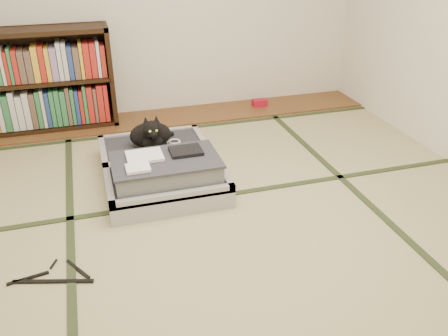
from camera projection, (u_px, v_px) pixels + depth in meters
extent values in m
plane|color=#C4B583|center=(232.00, 227.00, 3.05)|extent=(4.50, 4.50, 0.00)
cube|color=brown|center=(172.00, 117.00, 4.75)|extent=(4.00, 0.50, 0.02)
cube|color=#AE0D25|center=(259.00, 103.00, 4.99)|extent=(0.15, 0.09, 0.07)
cube|color=#2D381E|center=(71.00, 255.00, 2.80)|extent=(0.05, 4.50, 0.01)
cube|color=#2D381E|center=(369.00, 203.00, 3.31)|extent=(0.05, 4.50, 0.01)
cube|color=#2D381E|center=(215.00, 196.00, 3.39)|extent=(4.00, 0.05, 0.01)
cube|color=#2D381E|center=(178.00, 129.00, 4.49)|extent=(4.00, 0.05, 0.01)
cube|color=black|center=(110.00, 75.00, 4.45)|extent=(0.04, 0.33, 0.93)
cube|color=black|center=(40.00, 127.00, 4.48)|extent=(1.45, 0.33, 0.04)
cube|color=black|center=(21.00, 32.00, 4.07)|extent=(1.45, 0.33, 0.04)
cube|color=black|center=(31.00, 82.00, 4.27)|extent=(1.39, 0.33, 0.03)
cube|color=black|center=(32.00, 77.00, 4.40)|extent=(1.45, 0.02, 0.93)
cube|color=gray|center=(35.00, 105.00, 4.36)|extent=(1.31, 0.23, 0.39)
cube|color=gray|center=(27.00, 61.00, 4.17)|extent=(1.31, 0.23, 0.35)
cube|color=#A1A1A6|center=(167.00, 188.00, 3.36)|extent=(0.84, 0.56, 0.15)
cube|color=#2A2A31|center=(167.00, 183.00, 3.34)|extent=(0.75, 0.47, 0.11)
cube|color=#A1A1A6|center=(174.00, 197.00, 3.10)|extent=(0.84, 0.04, 0.06)
cube|color=#A1A1A6|center=(160.00, 163.00, 3.54)|extent=(0.84, 0.04, 0.06)
cube|color=#A1A1A6|center=(109.00, 187.00, 3.22)|extent=(0.04, 0.56, 0.06)
cube|color=#A1A1A6|center=(221.00, 171.00, 3.42)|extent=(0.04, 0.56, 0.06)
cube|color=#A1A1A6|center=(154.00, 155.00, 3.83)|extent=(0.84, 0.56, 0.15)
cube|color=#2A2A31|center=(154.00, 151.00, 3.81)|extent=(0.75, 0.47, 0.11)
cube|color=#A1A1A6|center=(159.00, 160.00, 3.58)|extent=(0.84, 0.04, 0.06)
cube|color=#A1A1A6|center=(149.00, 134.00, 4.01)|extent=(0.84, 0.04, 0.06)
cube|color=#A1A1A6|center=(103.00, 152.00, 3.69)|extent=(0.04, 0.56, 0.06)
cube|color=#A1A1A6|center=(202.00, 140.00, 3.90)|extent=(0.04, 0.56, 0.06)
cylinder|color=black|center=(160.00, 161.00, 3.56)|extent=(0.76, 0.03, 0.03)
cube|color=gray|center=(166.00, 171.00, 3.29)|extent=(0.72, 0.44, 0.15)
cube|color=#37373E|center=(165.00, 160.00, 3.25)|extent=(0.74, 0.46, 0.02)
cube|color=white|center=(145.00, 156.00, 3.26)|extent=(0.25, 0.20, 0.02)
cube|color=black|center=(186.00, 151.00, 3.33)|extent=(0.22, 0.18, 0.02)
cube|color=white|center=(138.00, 168.00, 3.10)|extent=(0.16, 0.13, 0.02)
cube|color=white|center=(137.00, 212.00, 3.06)|extent=(0.07, 0.01, 0.05)
cube|color=white|center=(158.00, 211.00, 3.10)|extent=(0.06, 0.01, 0.04)
cube|color=orange|center=(216.00, 200.00, 3.20)|extent=(0.06, 0.01, 0.04)
cube|color=#197F33|center=(204.00, 199.00, 3.17)|extent=(0.04, 0.01, 0.03)
ellipsoid|color=black|center=(150.00, 135.00, 3.73)|extent=(0.32, 0.21, 0.20)
ellipsoid|color=black|center=(153.00, 142.00, 3.66)|extent=(0.16, 0.12, 0.12)
ellipsoid|color=black|center=(152.00, 129.00, 3.57)|extent=(0.14, 0.13, 0.13)
sphere|color=black|center=(154.00, 135.00, 3.53)|extent=(0.06, 0.06, 0.06)
cone|color=black|center=(146.00, 120.00, 3.55)|extent=(0.05, 0.06, 0.06)
cone|color=black|center=(156.00, 119.00, 3.57)|extent=(0.05, 0.06, 0.06)
sphere|color=#A5BF33|center=(150.00, 131.00, 3.51)|extent=(0.02, 0.02, 0.02)
sphere|color=#A5BF33|center=(157.00, 131.00, 3.52)|extent=(0.02, 0.02, 0.02)
cylinder|color=black|center=(163.00, 137.00, 3.87)|extent=(0.20, 0.12, 0.04)
torus|color=white|center=(174.00, 143.00, 3.81)|extent=(0.12, 0.12, 0.02)
torus|color=white|center=(174.00, 141.00, 3.80)|extent=(0.10, 0.10, 0.01)
cube|color=black|center=(53.00, 281.00, 2.58)|extent=(0.43, 0.14, 0.01)
cube|color=black|center=(28.00, 278.00, 2.60)|extent=(0.22, 0.06, 0.01)
cube|color=black|center=(78.00, 269.00, 2.67)|extent=(0.13, 0.20, 0.01)
cylinder|color=black|center=(54.00, 264.00, 2.71)|extent=(0.04, 0.08, 0.01)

